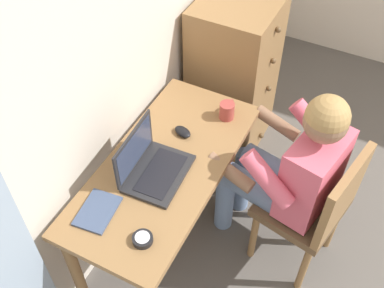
# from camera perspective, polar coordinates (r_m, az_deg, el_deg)

# --- Properties ---
(wall_back) EXTENTS (4.80, 0.05, 2.50)m
(wall_back) POSITION_cam_1_polar(r_m,az_deg,el_deg) (2.24, -9.15, 12.76)
(wall_back) COLOR beige
(wall_back) RESTS_ON ground_plane
(desk) EXTENTS (1.19, 0.55, 0.75)m
(desk) POSITION_cam_1_polar(r_m,az_deg,el_deg) (2.39, -3.23, -4.37)
(desk) COLOR olive
(desk) RESTS_ON ground_plane
(dresser) EXTENTS (0.51, 0.50, 1.09)m
(dresser) POSITION_cam_1_polar(r_m,az_deg,el_deg) (3.10, 5.02, 8.10)
(dresser) COLOR olive
(dresser) RESTS_ON ground_plane
(chair) EXTENTS (0.49, 0.48, 0.89)m
(chair) POSITION_cam_1_polar(r_m,az_deg,el_deg) (2.52, 14.71, -7.39)
(chair) COLOR brown
(chair) RESTS_ON ground_plane
(person_seated) EXTENTS (0.61, 0.64, 1.21)m
(person_seated) POSITION_cam_1_polar(r_m,az_deg,el_deg) (2.41, 11.71, -2.83)
(person_seated) COLOR #6B84AD
(person_seated) RESTS_ON ground_plane
(laptop) EXTENTS (0.35, 0.27, 0.24)m
(laptop) POSITION_cam_1_polar(r_m,az_deg,el_deg) (2.23, -5.06, -2.58)
(laptop) COLOR #232326
(laptop) RESTS_ON desk
(computer_mouse) EXTENTS (0.09, 0.11, 0.03)m
(computer_mouse) POSITION_cam_1_polar(r_m,az_deg,el_deg) (2.42, -1.14, 1.50)
(computer_mouse) COLOR black
(computer_mouse) RESTS_ON desk
(desk_clock) EXTENTS (0.09, 0.09, 0.03)m
(desk_clock) POSITION_cam_1_polar(r_m,az_deg,el_deg) (2.04, -6.02, -11.41)
(desk_clock) COLOR black
(desk_clock) RESTS_ON desk
(notebook_pad) EXTENTS (0.23, 0.17, 0.01)m
(notebook_pad) POSITION_cam_1_polar(r_m,az_deg,el_deg) (2.16, -11.40, -7.99)
(notebook_pad) COLOR #3D4C6B
(notebook_pad) RESTS_ON desk
(coffee_mug) EXTENTS (0.12, 0.08, 0.09)m
(coffee_mug) POSITION_cam_1_polar(r_m,az_deg,el_deg) (2.50, 4.29, 4.10)
(coffee_mug) COLOR #9E3D38
(coffee_mug) RESTS_ON desk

